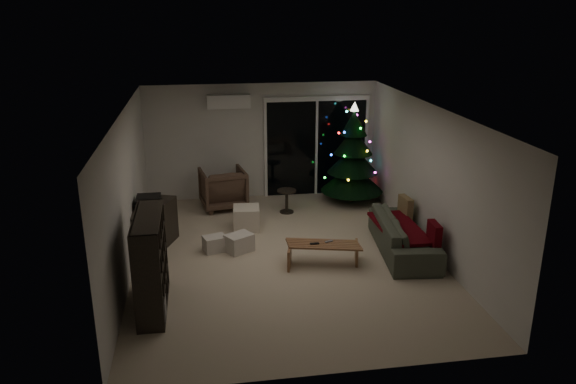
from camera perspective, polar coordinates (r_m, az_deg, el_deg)
name	(u,v)px	position (r m, az deg, el deg)	size (l,w,h in m)	color
room	(297,173)	(10.68, 0.88, 1.92)	(6.50, 7.51, 2.60)	beige
bookshelf	(138,264)	(8.02, -14.97, -7.05)	(0.35, 1.38, 1.38)	black
media_cabinet	(151,228)	(10.00, -13.79, -3.58)	(0.48, 1.27, 0.79)	black
stereo	(148,202)	(9.83, -14.00, -0.97)	(0.40, 0.48, 0.17)	black
armchair	(223,188)	(11.80, -6.61, 0.37)	(0.89, 0.92, 0.83)	brown
ottoman	(246,218)	(10.68, -4.24, -2.66)	(0.49, 0.49, 0.44)	silver
cardboard_box_a	(215,244)	(9.83, -7.44, -5.22)	(0.38, 0.29, 0.27)	beige
cardboard_box_b	(239,243)	(9.77, -4.97, -5.16)	(0.44, 0.33, 0.31)	beige
side_table	(287,201)	(11.49, -0.14, -0.93)	(0.39, 0.39, 0.48)	black
floor_lamp	(232,157)	(12.40, -5.71, 3.54)	(0.28, 0.28, 1.77)	black
sofa	(404,235)	(9.86, 11.69, -4.29)	(2.12, 0.83, 0.62)	#363734
sofa_throw	(399,228)	(9.77, 11.20, -3.58)	(0.66, 1.53, 0.05)	#4A0408
cushion_a	(405,208)	(10.42, 11.84, -1.56)	(0.12, 0.41, 0.41)	#997747
cushion_b	(434,235)	(9.30, 14.62, -4.26)	(0.12, 0.41, 0.41)	#4A0408
coffee_table	(323,254)	(9.25, 3.61, -6.31)	(1.18, 0.41, 0.37)	brown
remote_a	(315,244)	(9.14, 2.71, -5.25)	(0.15, 0.04, 0.02)	black
remote_b	(329,241)	(9.23, 4.17, -5.02)	(0.14, 0.04, 0.02)	slate
christmas_tree	(353,153)	(11.98, 6.62, 3.95)	(1.34, 1.34, 2.16)	black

